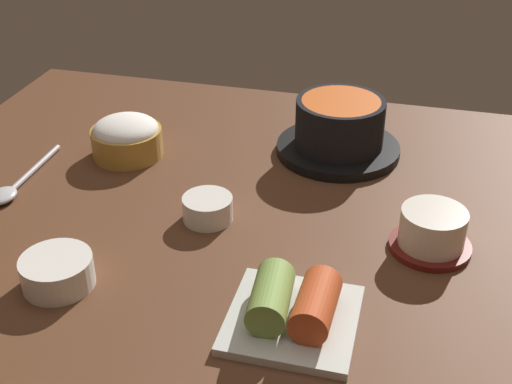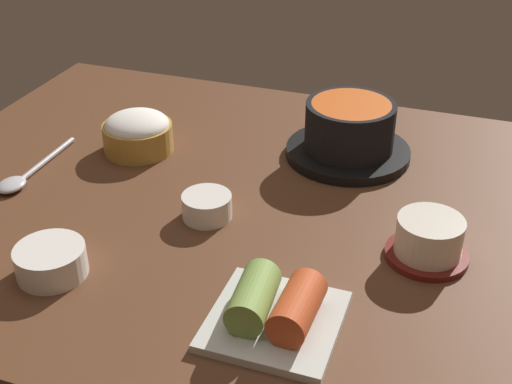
% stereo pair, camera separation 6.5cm
% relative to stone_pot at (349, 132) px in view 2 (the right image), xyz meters
% --- Properties ---
extents(dining_table, '(1.00, 0.76, 0.02)m').
position_rel_stone_pot_xyz_m(dining_table, '(-0.10, -0.17, -0.05)').
color(dining_table, '#56331E').
rests_on(dining_table, ground).
extents(stone_pot, '(0.19, 0.19, 0.09)m').
position_rel_stone_pot_xyz_m(stone_pot, '(0.00, 0.00, 0.00)').
color(stone_pot, black).
rests_on(stone_pot, dining_table).
extents(rice_bowl, '(0.11, 0.11, 0.06)m').
position_rel_stone_pot_xyz_m(rice_bowl, '(-0.31, -0.09, -0.01)').
color(rice_bowl, '#B78C38').
rests_on(rice_bowl, dining_table).
extents(tea_cup_with_saucer, '(0.10, 0.10, 0.05)m').
position_rel_stone_pot_xyz_m(tea_cup_with_saucer, '(0.15, -0.22, -0.01)').
color(tea_cup_with_saucer, maroon).
rests_on(tea_cup_with_saucer, dining_table).
extents(banchan_cup_center, '(0.07, 0.07, 0.03)m').
position_rel_stone_pot_xyz_m(banchan_cup_center, '(-0.14, -0.22, -0.02)').
color(banchan_cup_center, white).
rests_on(banchan_cup_center, dining_table).
extents(kimchi_plate, '(0.13, 0.13, 0.05)m').
position_rel_stone_pot_xyz_m(kimchi_plate, '(0.01, -0.39, -0.02)').
color(kimchi_plate, silver).
rests_on(kimchi_plate, dining_table).
extents(side_bowl_near, '(0.08, 0.08, 0.04)m').
position_rel_stone_pot_xyz_m(side_bowl_near, '(-0.26, -0.39, -0.02)').
color(side_bowl_near, white).
rests_on(side_bowl_near, dining_table).
extents(spoon, '(0.04, 0.17, 0.01)m').
position_rel_stone_pot_xyz_m(spoon, '(-0.42, -0.23, -0.03)').
color(spoon, '#B7B7BC').
rests_on(spoon, dining_table).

